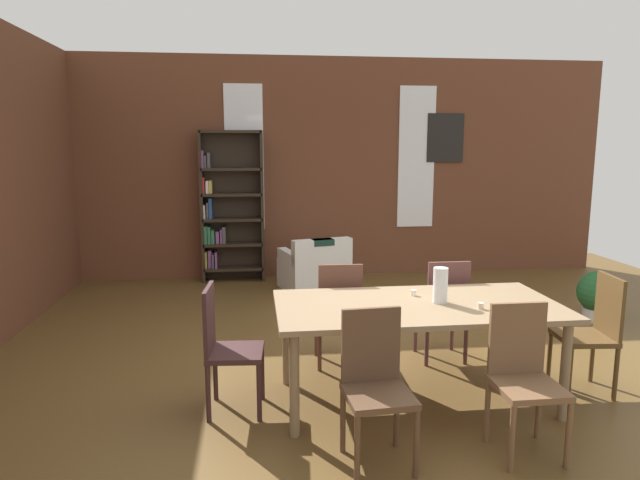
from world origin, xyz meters
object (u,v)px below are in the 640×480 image
dining_chair_near_left (375,381)px  dining_chair_far_right (444,307)px  vase_on_table (440,285)px  potted_plant_corner (599,294)px  dining_chair_far_left (339,310)px  bookshelf_tall (228,209)px  dining_chair_head_right (593,330)px  dining_chair_head_left (225,345)px  dining_table (417,313)px  dining_chair_near_right (523,374)px  armchair_white (315,270)px

dining_chair_near_left → dining_chair_far_right: same height
vase_on_table → potted_plant_corner: bearing=34.9°
dining_chair_far_left → bookshelf_tall: (-1.09, 3.36, 0.54)m
dining_chair_head_right → dining_chair_head_left: (-2.88, 0.01, 0.00)m
dining_chair_head_right → dining_chair_head_left: same height
dining_chair_far_right → dining_chair_head_right: same height
dining_table → dining_chair_near_right: size_ratio=2.24×
vase_on_table → dining_chair_near_right: vase_on_table is taller
dining_chair_head_left → bookshelf_tall: bookshelf_tall is taller
dining_table → dining_chair_head_left: (-1.44, 0.01, -0.19)m
dining_chair_head_left → potted_plant_corner: size_ratio=1.68×
armchair_white → vase_on_table: bearing=-80.3°
dining_table → bookshelf_tall: (-1.57, 4.11, 0.35)m
dining_chair_head_right → armchair_white: (-1.84, 3.40, -0.23)m
dining_chair_far_right → potted_plant_corner: dining_chair_far_right is taller
dining_chair_head_right → dining_chair_far_right: bearing=141.6°
dining_chair_far_left → dining_chair_head_right: bearing=-21.6°
vase_on_table → dining_chair_far_left: vase_on_table is taller
dining_chair_near_right → dining_chair_head_right: same height
dining_chair_near_right → potted_plant_corner: bearing=49.0°
dining_table → dining_chair_near_left: dining_chair_near_left is taller
potted_plant_corner → dining_table: bearing=-146.9°
dining_table → potted_plant_corner: dining_table is taller
vase_on_table → dining_chair_near_right: bearing=-68.0°
dining_chair_near_left → armchair_white: dining_chair_near_left is taller
dining_chair_head_right → dining_chair_far_left: size_ratio=1.00×
dining_chair_head_left → dining_chair_far_left: 1.22m
dining_chair_near_right → dining_chair_far_left: size_ratio=1.00×
dining_chair_near_left → dining_chair_far_left: bearing=89.9°
dining_chair_far_right → vase_on_table: bearing=-112.0°
dining_chair_far_left → armchair_white: 2.65m
dining_chair_far_right → potted_plant_corner: size_ratio=1.68×
dining_table → dining_chair_head_right: (1.44, -0.01, -0.19)m
vase_on_table → dining_chair_head_left: size_ratio=0.28×
dining_chair_far_right → dining_chair_head_left: bearing=-158.7°
dining_chair_near_right → potted_plant_corner: (2.14, 2.46, -0.21)m
dining_chair_far_right → dining_chair_far_left: (-0.96, 0.00, 0.00)m
dining_chair_far_right → potted_plant_corner: bearing=23.9°
vase_on_table → dining_chair_far_right: vase_on_table is taller
vase_on_table → dining_table: bearing=180.0°
dining_table → vase_on_table: (0.17, -0.00, 0.21)m
dining_chair_head_right → dining_chair_far_left: 2.07m
dining_table → dining_chair_far_right: size_ratio=2.24×
vase_on_table → dining_chair_head_left: bearing=179.8°
dining_chair_near_left → dining_table: bearing=57.3°
dining_chair_near_right → potted_plant_corner: 3.26m
dining_chair_head_right → potted_plant_corner: dining_chair_head_right is taller
dining_chair_far_left → dining_table: bearing=-57.5°
dining_chair_near_right → dining_chair_head_right: bearing=37.9°
dining_chair_near_right → dining_chair_head_right: (0.96, 0.75, 0.00)m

